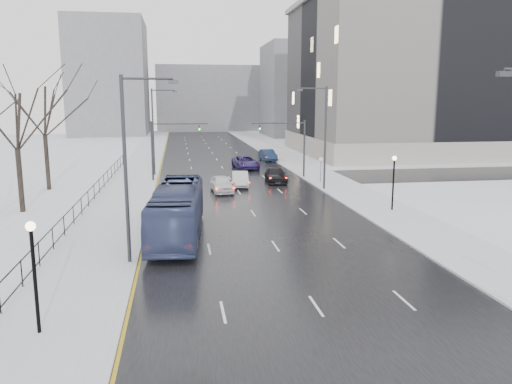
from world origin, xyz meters
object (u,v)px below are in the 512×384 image
sedan_right_distant (268,155)px  streetlight_r_mid (323,133)px  no_uturn_sign (321,162)px  tree_park_d (23,213)px  sedan_right_near (240,179)px  streetlight_l_near (130,161)px  sedan_right_far (276,175)px  lamppost_l (33,261)px  lamppost_r_mid (394,175)px  mast_signal_right (295,142)px  sedan_center_near (222,184)px  mast_signal_left (162,144)px  streetlight_l_far (155,127)px  bus (178,211)px  tree_park_e (49,191)px  sedan_right_cross (246,162)px

sedan_right_distant → streetlight_r_mid: bearing=-93.2°
no_uturn_sign → tree_park_d: bearing=-159.7°
no_uturn_sign → sedan_right_near: no_uturn_sign is taller
sedan_right_near → tree_park_d: bearing=-147.7°
streetlight_l_near → sedan_right_near: size_ratio=2.18×
tree_park_d → sedan_right_far: (22.45, 11.41, 0.79)m
lamppost_l → lamppost_r_mid: 28.43m
tree_park_d → mast_signal_right: 29.05m
sedan_center_near → sedan_right_near: sedan_center_near is taller
mast_signal_right → mast_signal_left: size_ratio=1.00×
streetlight_r_mid → lamppost_l: 34.04m
streetlight_l_near → streetlight_l_far: same height
mast_signal_right → sedan_right_near: (-6.80, -4.70, -3.31)m
tree_park_d → lamppost_r_mid: tree_park_d is taller
streetlight_r_mid → bus: streetlight_r_mid is taller
streetlight_l_near → no_uturn_sign: size_ratio=3.70×
streetlight_l_far → lamppost_l: size_ratio=2.34×
streetlight_r_mid → sedan_right_distant: 24.73m
mast_signal_right → sedan_right_far: bearing=-135.9°
tree_park_e → mast_signal_right: bearing=8.9°
mast_signal_left → sedan_right_near: size_ratio=1.42×
tree_park_d → sedan_right_distant: bearing=50.4°
bus → sedan_right_far: bearing=67.6°
sedan_right_near → tree_park_e: bearing=-176.8°
streetlight_l_far → sedan_right_far: 15.20m
no_uturn_sign → lamppost_l: bearing=-122.3°
tree_park_e → sedan_center_near: tree_park_e is taller
tree_park_e → sedan_right_near: bearing=-2.2°
mast_signal_left → no_uturn_sign: size_ratio=2.41×
lamppost_l → bus: size_ratio=0.35×
streetlight_r_mid → sedan_right_near: (-7.64, 3.29, -4.82)m
lamppost_r_mid → sedan_center_near: lamppost_r_mid is taller
streetlight_l_near → streetlight_r_mid: bearing=50.8°
lamppost_r_mid → mast_signal_right: (-3.67, 18.00, 1.16)m
streetlight_l_far → mast_signal_right: bearing=-14.5°
streetlight_l_far → sedan_center_near: bearing=-60.7°
mast_signal_left → sedan_center_near: 10.09m
streetlight_r_mid → sedan_right_distant: size_ratio=2.05×
streetlight_l_far → mast_signal_right: size_ratio=1.54×
lamppost_l → sedan_center_near: (9.38, 28.35, -2.11)m
tree_park_d → sedan_right_near: tree_park_d is taller
tree_park_d → sedan_right_far: 25.19m
mast_signal_left → bus: 23.00m
sedan_right_cross → streetlight_l_near: bearing=-112.8°
lamppost_r_mid → bus: (-16.80, -4.83, -1.22)m
streetlight_r_mid → lamppost_l: bearing=-124.4°
streetlight_r_mid → sedan_right_distant: bearing=92.3°
mast_signal_right → sedan_right_distant: bearing=90.4°
lamppost_r_mid → sedan_right_distant: size_ratio=0.88×
streetlight_l_far → sedan_right_far: bearing=-27.2°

